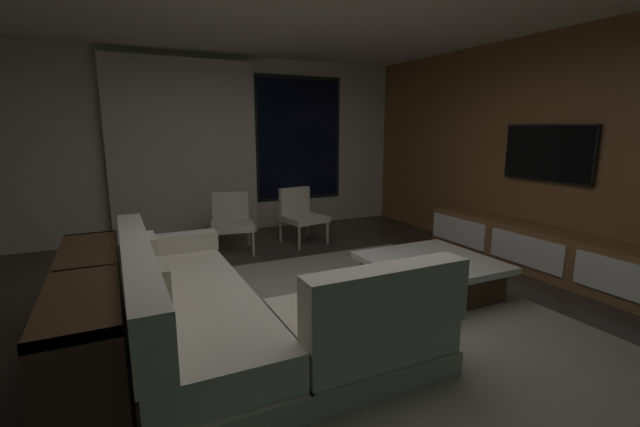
{
  "coord_description": "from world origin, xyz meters",
  "views": [
    {
      "loc": [
        -1.52,
        -3.02,
        1.64
      ],
      "look_at": [
        0.28,
        0.69,
        0.8
      ],
      "focal_mm": 23.95,
      "sensor_mm": 36.0,
      "label": 1
    }
  ],
  "objects_px": {
    "coffee_table": "(430,276)",
    "book_stack_on_coffee_table": "(448,260)",
    "accent_chair_near_window": "(300,212)",
    "sectional_couch": "(231,314)",
    "accent_chair_by_curtain": "(231,219)",
    "media_console": "(542,252)",
    "mounted_tv": "(547,153)",
    "console_table_behind_couch": "(90,314)"
  },
  "relations": [
    {
      "from": "accent_chair_by_curtain",
      "to": "accent_chair_near_window",
      "type": "bearing_deg",
      "value": 1.05
    },
    {
      "from": "accent_chair_by_curtain",
      "to": "console_table_behind_couch",
      "type": "height_order",
      "value": "accent_chair_by_curtain"
    },
    {
      "from": "accent_chair_by_curtain",
      "to": "media_console",
      "type": "bearing_deg",
      "value": -40.04
    },
    {
      "from": "mounted_tv",
      "to": "console_table_behind_couch",
      "type": "height_order",
      "value": "mounted_tv"
    },
    {
      "from": "book_stack_on_coffee_table",
      "to": "console_table_behind_couch",
      "type": "bearing_deg",
      "value": 178.36
    },
    {
      "from": "coffee_table",
      "to": "console_table_behind_couch",
      "type": "distance_m",
      "value": 2.98
    },
    {
      "from": "mounted_tv",
      "to": "console_table_behind_couch",
      "type": "xyz_separation_m",
      "value": [
        -4.69,
        -0.22,
        -0.93
      ]
    },
    {
      "from": "coffee_table",
      "to": "book_stack_on_coffee_table",
      "type": "relative_size",
      "value": 3.87
    },
    {
      "from": "media_console",
      "to": "accent_chair_by_curtain",
      "type": "bearing_deg",
      "value": 139.96
    },
    {
      "from": "mounted_tv",
      "to": "accent_chair_by_curtain",
      "type": "bearing_deg",
      "value": 143.96
    },
    {
      "from": "coffee_table",
      "to": "mounted_tv",
      "type": "relative_size",
      "value": 1.04
    },
    {
      "from": "coffee_table",
      "to": "book_stack_on_coffee_table",
      "type": "height_order",
      "value": "book_stack_on_coffee_table"
    },
    {
      "from": "sectional_couch",
      "to": "media_console",
      "type": "relative_size",
      "value": 0.81
    },
    {
      "from": "coffee_table",
      "to": "sectional_couch",
      "type": "bearing_deg",
      "value": -173.73
    },
    {
      "from": "accent_chair_near_window",
      "to": "accent_chair_by_curtain",
      "type": "height_order",
      "value": "same"
    },
    {
      "from": "sectional_couch",
      "to": "media_console",
      "type": "bearing_deg",
      "value": 2.37
    },
    {
      "from": "accent_chair_by_curtain",
      "to": "mounted_tv",
      "type": "bearing_deg",
      "value": -36.04
    },
    {
      "from": "sectional_couch",
      "to": "accent_chair_near_window",
      "type": "height_order",
      "value": "sectional_couch"
    },
    {
      "from": "accent_chair_near_window",
      "to": "coffee_table",
      "type": "bearing_deg",
      "value": -81.27
    },
    {
      "from": "media_console",
      "to": "mounted_tv",
      "type": "relative_size",
      "value": 2.79
    },
    {
      "from": "sectional_couch",
      "to": "coffee_table",
      "type": "xyz_separation_m",
      "value": [
        2.06,
        0.23,
        -0.1
      ]
    },
    {
      "from": "coffee_table",
      "to": "accent_chair_by_curtain",
      "type": "height_order",
      "value": "accent_chair_by_curtain"
    },
    {
      "from": "sectional_couch",
      "to": "mounted_tv",
      "type": "height_order",
      "value": "mounted_tv"
    },
    {
      "from": "book_stack_on_coffee_table",
      "to": "accent_chair_near_window",
      "type": "bearing_deg",
      "value": 99.22
    },
    {
      "from": "mounted_tv",
      "to": "console_table_behind_couch",
      "type": "bearing_deg",
      "value": -177.36
    },
    {
      "from": "coffee_table",
      "to": "media_console",
      "type": "height_order",
      "value": "media_console"
    },
    {
      "from": "media_console",
      "to": "accent_chair_near_window",
      "type": "bearing_deg",
      "value": 127.68
    },
    {
      "from": "accent_chair_near_window",
      "to": "media_console",
      "type": "xyz_separation_m",
      "value": [
        1.91,
        -2.48,
        -0.18
      ]
    },
    {
      "from": "book_stack_on_coffee_table",
      "to": "media_console",
      "type": "relative_size",
      "value": 0.1
    },
    {
      "from": "sectional_couch",
      "to": "coffee_table",
      "type": "bearing_deg",
      "value": 6.27
    },
    {
      "from": "book_stack_on_coffee_table",
      "to": "mounted_tv",
      "type": "xyz_separation_m",
      "value": [
        1.67,
        0.3,
        0.95
      ]
    },
    {
      "from": "book_stack_on_coffee_table",
      "to": "console_table_behind_couch",
      "type": "xyz_separation_m",
      "value": [
        -3.02,
        0.09,
        0.02
      ]
    },
    {
      "from": "sectional_couch",
      "to": "mounted_tv",
      "type": "relative_size",
      "value": 2.25
    },
    {
      "from": "coffee_table",
      "to": "console_table_behind_couch",
      "type": "bearing_deg",
      "value": -178.16
    },
    {
      "from": "media_console",
      "to": "console_table_behind_couch",
      "type": "relative_size",
      "value": 1.48
    },
    {
      "from": "coffee_table",
      "to": "accent_chair_by_curtain",
      "type": "distance_m",
      "value": 2.76
    },
    {
      "from": "sectional_couch",
      "to": "console_table_behind_couch",
      "type": "relative_size",
      "value": 1.19
    },
    {
      "from": "sectional_couch",
      "to": "accent_chair_by_curtain",
      "type": "distance_m",
      "value": 2.7
    },
    {
      "from": "sectional_couch",
      "to": "book_stack_on_coffee_table",
      "type": "xyz_separation_m",
      "value": [
        2.11,
        0.04,
        0.11
      ]
    },
    {
      "from": "sectional_couch",
      "to": "accent_chair_near_window",
      "type": "relative_size",
      "value": 3.21
    },
    {
      "from": "sectional_couch",
      "to": "coffee_table",
      "type": "relative_size",
      "value": 2.16
    },
    {
      "from": "media_console",
      "to": "mounted_tv",
      "type": "distance_m",
      "value": 1.13
    }
  ]
}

